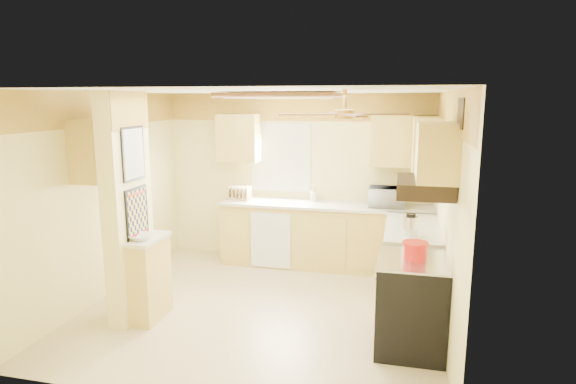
% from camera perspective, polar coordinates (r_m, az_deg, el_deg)
% --- Properties ---
extents(floor, '(4.00, 4.00, 0.00)m').
position_cam_1_polar(floor, '(5.84, -3.05, -13.51)').
color(floor, beige).
rests_on(floor, ground).
extents(ceiling, '(4.00, 4.00, 0.00)m').
position_cam_1_polar(ceiling, '(5.31, -3.33, 11.85)').
color(ceiling, white).
rests_on(ceiling, wall_back).
extents(wall_back, '(4.00, 0.00, 4.00)m').
position_cam_1_polar(wall_back, '(7.25, 1.07, 1.69)').
color(wall_back, '#F6E896').
rests_on(wall_back, floor).
extents(wall_front, '(4.00, 0.00, 4.00)m').
position_cam_1_polar(wall_front, '(3.72, -11.57, -7.51)').
color(wall_front, '#F6E896').
rests_on(wall_front, floor).
extents(wall_left, '(0.00, 3.80, 3.80)m').
position_cam_1_polar(wall_left, '(6.30, -20.92, -0.44)').
color(wall_left, '#F6E896').
rests_on(wall_left, floor).
extents(wall_right, '(0.00, 3.80, 3.80)m').
position_cam_1_polar(wall_right, '(5.25, 18.28, -2.44)').
color(wall_right, '#F6E896').
rests_on(wall_right, floor).
extents(wallpaper_border, '(4.00, 0.02, 0.40)m').
position_cam_1_polar(wallpaper_border, '(7.14, 1.07, 10.02)').
color(wallpaper_border, '#FFD44B').
rests_on(wallpaper_border, wall_back).
extents(partition_column, '(0.20, 0.70, 2.50)m').
position_cam_1_polar(partition_column, '(5.50, -18.49, -1.86)').
color(partition_column, '#F6E896').
rests_on(partition_column, floor).
extents(partition_ledge, '(0.25, 0.55, 0.90)m').
position_cam_1_polar(partition_ledge, '(5.61, -16.05, -9.99)').
color(partition_ledge, '#D8B753').
rests_on(partition_ledge, floor).
extents(ledge_top, '(0.28, 0.58, 0.04)m').
position_cam_1_polar(ledge_top, '(5.47, -16.31, -5.38)').
color(ledge_top, silver).
rests_on(ledge_top, partition_ledge).
extents(lower_cabinets_back, '(3.00, 0.60, 0.90)m').
position_cam_1_polar(lower_cabinets_back, '(7.05, 4.52, -5.28)').
color(lower_cabinets_back, '#D8B753').
rests_on(lower_cabinets_back, floor).
extents(lower_cabinets_right, '(0.60, 1.40, 0.90)m').
position_cam_1_polar(lower_cabinets_right, '(6.02, 14.48, -8.45)').
color(lower_cabinets_right, '#D8B753').
rests_on(lower_cabinets_right, floor).
extents(countertop_back, '(3.04, 0.64, 0.04)m').
position_cam_1_polar(countertop_back, '(6.92, 4.56, -1.56)').
color(countertop_back, silver).
rests_on(countertop_back, lower_cabinets_back).
extents(countertop_right, '(0.64, 1.44, 0.04)m').
position_cam_1_polar(countertop_right, '(5.89, 14.60, -4.12)').
color(countertop_right, silver).
rests_on(countertop_right, lower_cabinets_right).
extents(dishwasher_panel, '(0.58, 0.02, 0.80)m').
position_cam_1_polar(dishwasher_panel, '(6.91, -2.07, -5.75)').
color(dishwasher_panel, white).
rests_on(dishwasher_panel, lower_cabinets_back).
extents(window, '(0.92, 0.02, 1.02)m').
position_cam_1_polar(window, '(7.25, -0.88, 4.09)').
color(window, white).
rests_on(window, wall_back).
extents(upper_cab_back_left, '(0.60, 0.35, 0.70)m').
position_cam_1_polar(upper_cab_back_left, '(7.24, -5.84, 6.41)').
color(upper_cab_back_left, '#D8B753').
rests_on(upper_cab_back_left, wall_back).
extents(upper_cab_back_right, '(0.90, 0.35, 0.70)m').
position_cam_1_polar(upper_cab_back_right, '(6.84, 13.63, 5.90)').
color(upper_cab_back_right, '#D8B753').
rests_on(upper_cab_back_right, wall_back).
extents(upper_cab_right, '(0.35, 1.00, 0.70)m').
position_cam_1_polar(upper_cab_right, '(6.38, 16.12, 5.43)').
color(upper_cab_right, '#D8B753').
rests_on(upper_cab_right, wall_right).
extents(upper_cab_left_wall, '(0.35, 0.75, 0.70)m').
position_cam_1_polar(upper_cab_left_wall, '(5.91, -21.26, 4.72)').
color(upper_cab_left_wall, '#D8B753').
rests_on(upper_cab_left_wall, wall_left).
extents(upper_cab_over_stove, '(0.35, 0.76, 0.52)m').
position_cam_1_polar(upper_cab_over_stove, '(4.58, 17.18, 4.64)').
color(upper_cab_over_stove, '#D8B753').
rests_on(upper_cab_over_stove, wall_right).
extents(stove, '(0.68, 0.77, 0.92)m').
position_cam_1_polar(stove, '(4.95, 14.35, -12.68)').
color(stove, black).
rests_on(stove, floor).
extents(range_hood, '(0.50, 0.76, 0.14)m').
position_cam_1_polar(range_hood, '(4.62, 15.90, 0.62)').
color(range_hood, black).
rests_on(range_hood, upper_cab_over_stove).
extents(poster_menu, '(0.02, 0.42, 0.57)m').
position_cam_1_polar(poster_menu, '(5.34, -17.86, 4.36)').
color(poster_menu, black).
rests_on(poster_menu, partition_column).
extents(poster_nashville, '(0.02, 0.42, 0.57)m').
position_cam_1_polar(poster_nashville, '(5.45, -17.46, -2.45)').
color(poster_nashville, black).
rests_on(poster_nashville, partition_column).
extents(ceiling_light_panel, '(1.35, 0.95, 0.06)m').
position_cam_1_polar(ceiling_light_panel, '(5.77, -0.91, 11.35)').
color(ceiling_light_panel, brown).
rests_on(ceiling_light_panel, ceiling).
extents(ceiling_fan, '(1.15, 1.15, 0.26)m').
position_cam_1_polar(ceiling_fan, '(4.43, 6.70, 9.21)').
color(ceiling_fan, gold).
rests_on(ceiling_fan, ceiling).
extents(vent_grate, '(0.02, 0.40, 0.25)m').
position_cam_1_polar(vent_grate, '(4.22, 19.87, 8.76)').
color(vent_grate, black).
rests_on(vent_grate, wall_right).
extents(microwave, '(0.51, 0.35, 0.28)m').
position_cam_1_polar(microwave, '(6.81, 11.70, -0.60)').
color(microwave, white).
rests_on(microwave, countertop_back).
extents(bowl, '(0.27, 0.27, 0.06)m').
position_cam_1_polar(bowl, '(5.38, -17.11, -5.12)').
color(bowl, white).
rests_on(bowl, ledge_top).
extents(dutch_oven, '(0.25, 0.25, 0.16)m').
position_cam_1_polar(dutch_oven, '(4.77, 14.82, -6.70)').
color(dutch_oven, red).
rests_on(dutch_oven, stove).
extents(kettle, '(0.16, 0.16, 0.25)m').
position_cam_1_polar(kettle, '(5.45, 14.31, -3.85)').
color(kettle, silver).
rests_on(kettle, countertop_right).
extents(dish_rack, '(0.35, 0.27, 0.19)m').
position_cam_1_polar(dish_rack, '(7.24, -5.76, -0.30)').
color(dish_rack, tan).
rests_on(dish_rack, countertop_back).
extents(utensil_crock, '(0.11, 0.11, 0.21)m').
position_cam_1_polar(utensil_crock, '(7.09, 3.10, -0.51)').
color(utensil_crock, white).
rests_on(utensil_crock, countertop_back).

